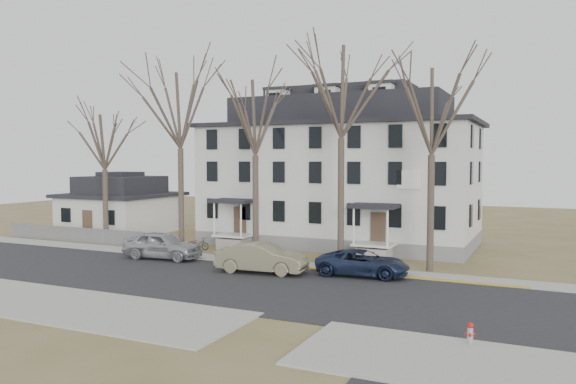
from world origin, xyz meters
The scene contains 19 objects.
ground centered at (0.00, 0.00, 0.00)m, with size 120.00×120.00×0.00m, color olive.
main_road centered at (0.00, 2.00, 0.00)m, with size 120.00×10.00×0.04m, color #27272A.
far_sidewalk centered at (0.00, 8.00, 0.00)m, with size 120.00×2.00×0.08m, color #A09F97.
near_sidewalk_right centered at (12.00, -5.00, 0.00)m, with size 14.00×5.00×0.08m, color #A09F97.
near_sidewalk_left centered at (-8.00, -5.00, 0.00)m, with size 20.00×5.00×0.08m, color #A09F97.
yellow_curb centered at (5.00, 7.10, 0.00)m, with size 14.00×0.25×0.06m, color gold.
boarding_house centered at (-2.00, 17.95, 5.38)m, with size 20.80×12.36×12.05m.
small_house centered at (-22.00, 16.00, 2.25)m, with size 8.70×8.70×5.00m.
fence centered at (-21.00, 9.50, 0.00)m, with size 14.00×0.06×1.20m, color gray.
tree_far_left centered at (-11.00, 9.80, 10.34)m, with size 8.40×8.40×13.72m.
tree_mid_left centered at (-5.00, 9.80, 9.60)m, with size 7.80×7.80×12.74m.
tree_center centered at (1.00, 9.80, 11.08)m, with size 9.00×9.00×14.70m.
tree_mid_right centered at (6.50, 9.80, 9.60)m, with size 7.80×7.80×12.74m.
tree_bungalow centered at (-18.00, 9.80, 8.12)m, with size 6.60×6.60×10.78m.
car_silver centered at (-10.02, 6.35, 0.89)m, with size 2.10×5.22×1.78m, color #A5A6AA.
car_tan centered at (-2.10, 5.07, 0.86)m, with size 1.81×5.20×1.71m, color #787258.
car_navy centered at (3.40, 6.67, 0.71)m, with size 2.36×5.13×1.42m, color #1A2441.
bicycle_left centered at (-9.96, 10.39, 0.45)m, with size 0.59×1.70×0.89m, color black.
fire_hydrant centered at (10.31, -2.95, 0.41)m, with size 0.34×0.32×0.81m.
Camera 1 is at (12.64, -23.03, 6.45)m, focal length 35.00 mm.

